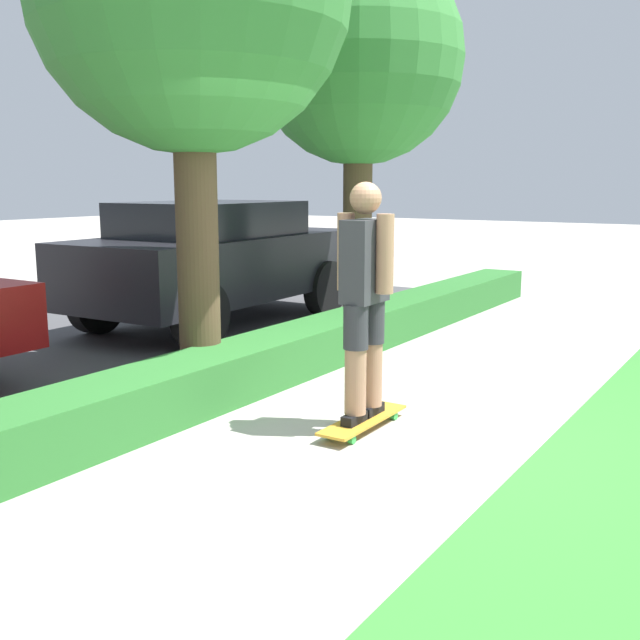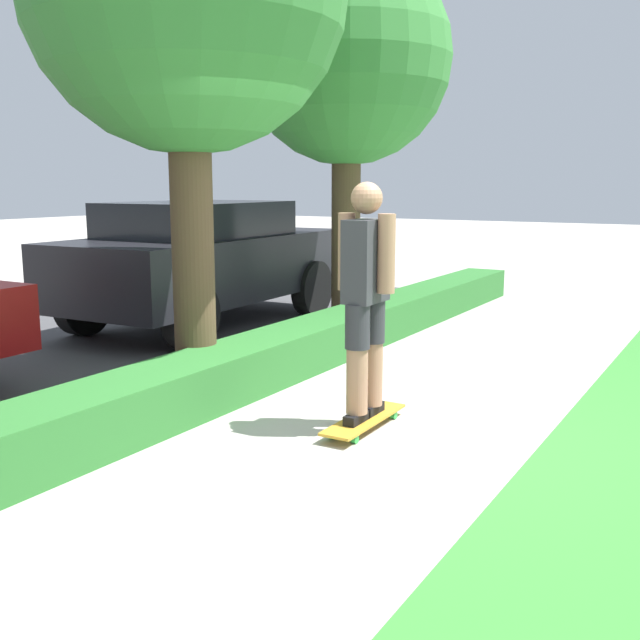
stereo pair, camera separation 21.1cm
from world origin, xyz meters
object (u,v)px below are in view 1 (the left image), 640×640
object	(u,v)px
skateboard	(363,420)
parked_car_middle	(216,259)
tree_far	(359,62)
skater_person	(365,295)

from	to	relation	value
skateboard	parked_car_middle	bearing A→B (deg)	54.18
tree_far	parked_car_middle	bearing A→B (deg)	111.01
skater_person	parked_car_middle	bearing A→B (deg)	54.18
skater_person	skateboard	bearing A→B (deg)	110.56
skateboard	skater_person	distance (m)	0.93
skateboard	skater_person	xyz separation A→B (m)	(0.00, -0.00, 0.93)
skater_person	parked_car_middle	size ratio (longest dim) A/B	0.42
skater_person	parked_car_middle	xyz separation A→B (m)	(2.61, 3.62, -0.15)
skater_person	tree_far	bearing A→B (deg)	30.74
skateboard	skater_person	world-z (taller)	skater_person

